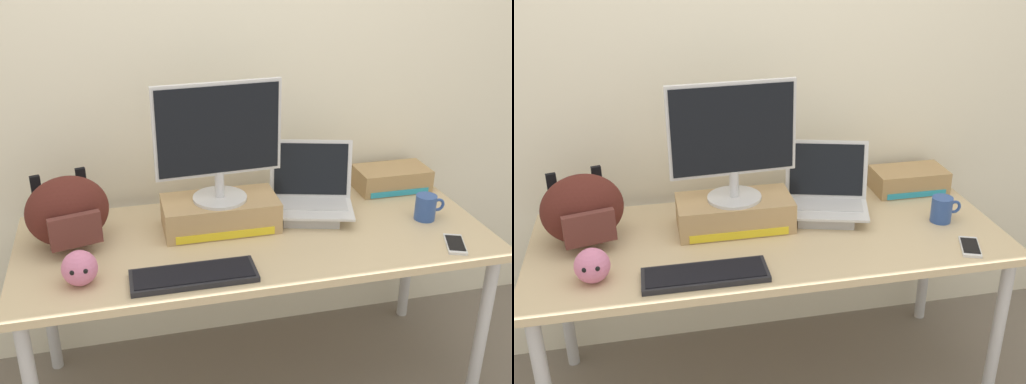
% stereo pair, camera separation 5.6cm
% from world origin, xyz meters
% --- Properties ---
extents(ground_plane, '(20.00, 20.00, 0.00)m').
position_xyz_m(ground_plane, '(0.00, 0.00, 0.00)').
color(ground_plane, '#70665B').
extents(back_wall, '(7.00, 0.10, 2.60)m').
position_xyz_m(back_wall, '(0.00, 0.47, 1.30)').
color(back_wall, silver).
rests_on(back_wall, ground).
extents(desk, '(1.80, 0.75, 0.72)m').
position_xyz_m(desk, '(0.00, 0.00, 0.65)').
color(desk, tan).
rests_on(desk, ground).
extents(toner_box_yellow, '(0.45, 0.23, 0.12)m').
position_xyz_m(toner_box_yellow, '(-0.12, 0.09, 0.78)').
color(toner_box_yellow, tan).
rests_on(toner_box_yellow, desk).
extents(desktop_monitor, '(0.48, 0.21, 0.46)m').
position_xyz_m(desktop_monitor, '(-0.12, 0.09, 1.09)').
color(desktop_monitor, silver).
rests_on(desktop_monitor, toner_box_yellow).
extents(open_laptop, '(0.39, 0.33, 0.29)m').
position_xyz_m(open_laptop, '(0.26, 0.11, 0.78)').
color(open_laptop, '#ADADB2').
rests_on(open_laptop, desk).
extents(external_keyboard, '(0.43, 0.15, 0.02)m').
position_xyz_m(external_keyboard, '(-0.28, -0.25, 0.73)').
color(external_keyboard, black).
rests_on(external_keyboard, desk).
extents(messenger_backpack, '(0.34, 0.29, 0.27)m').
position_xyz_m(messenger_backpack, '(-0.69, 0.10, 0.85)').
color(messenger_backpack, '#4C1E19').
rests_on(messenger_backpack, desk).
extents(coffee_mug, '(0.12, 0.08, 0.10)m').
position_xyz_m(coffee_mug, '(0.70, -0.03, 0.77)').
color(coffee_mug, '#2D4C93').
rests_on(coffee_mug, desk).
extents(cell_phone, '(0.12, 0.16, 0.01)m').
position_xyz_m(cell_phone, '(0.70, -0.26, 0.73)').
color(cell_phone, silver).
rests_on(cell_phone, desk).
extents(plush_toy, '(0.12, 0.12, 0.12)m').
position_xyz_m(plush_toy, '(-0.65, -0.20, 0.78)').
color(plush_toy, '#CC7099').
rests_on(plush_toy, desk).
extents(toner_box_cyan, '(0.32, 0.18, 0.10)m').
position_xyz_m(toner_box_cyan, '(0.69, 0.29, 0.77)').
color(toner_box_cyan, '#A88456').
rests_on(toner_box_cyan, desk).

